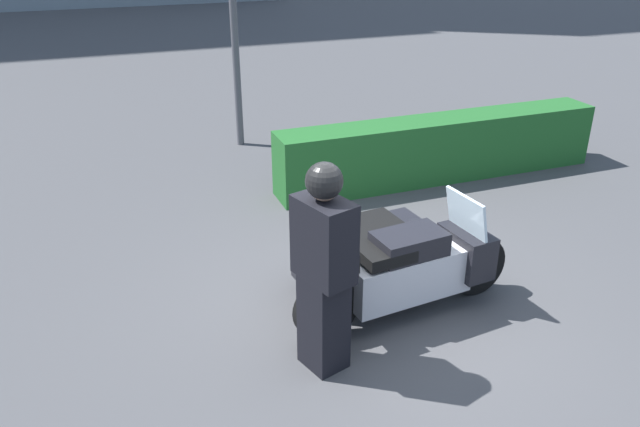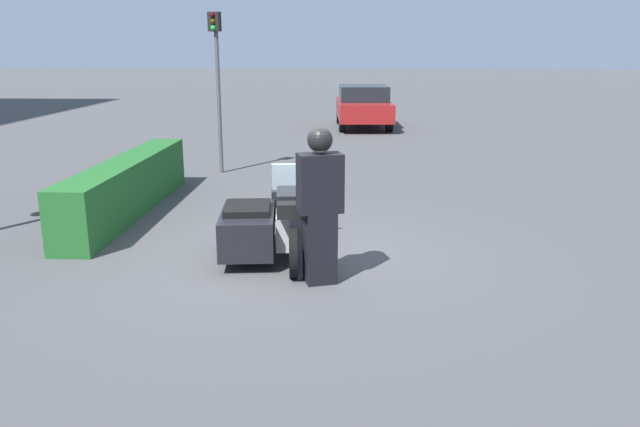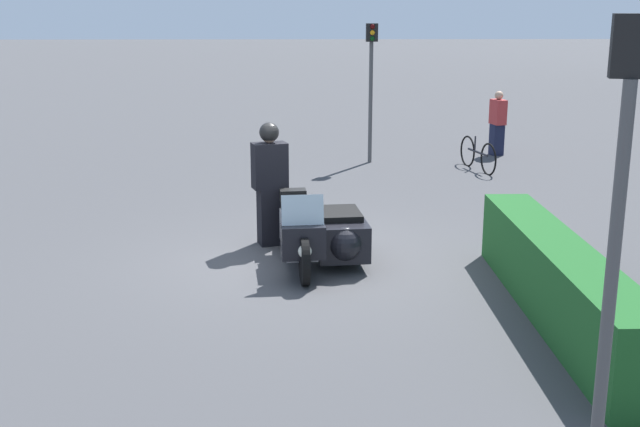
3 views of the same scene
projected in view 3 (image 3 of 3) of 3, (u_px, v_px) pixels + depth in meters
The scene contains 8 objects.
ground_plane at pixel (305, 258), 11.57m from camera, with size 160.00×160.00×0.00m, color #424244.
police_motorcycle at pixel (322, 233), 11.20m from camera, with size 2.36×1.27×1.15m.
officer_rider at pixel (270, 181), 12.02m from camera, with size 0.44×0.58×1.87m.
hedge_bush_curbside at pixel (558, 282), 9.20m from camera, with size 4.96×0.62×0.92m, color #1E5623.
traffic_light_near at pixel (618, 201), 5.26m from camera, with size 0.22×0.29×3.48m.
traffic_light_far at pixel (371, 71), 18.14m from camera, with size 0.23×0.27×3.16m.
pedestrian_bystander at pixel (497, 123), 19.44m from camera, with size 0.49×0.36×1.55m.
bicycle_parked at pixel (478, 155), 17.72m from camera, with size 1.71×0.45×0.76m.
Camera 3 is at (11.04, -0.06, 3.52)m, focal length 45.00 mm.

